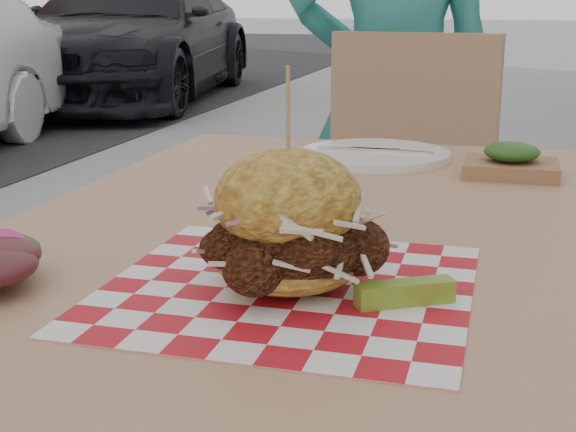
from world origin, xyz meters
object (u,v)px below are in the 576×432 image
(diner, at_px, (393,97))
(patio_chair, at_px, (409,201))
(car_dark, at_px, (133,35))
(sandwich, at_px, (288,228))
(patio_table, at_px, (322,275))

(diner, height_order, patio_chair, diner)
(car_dark, distance_m, sandwich, 7.94)
(sandwich, bearing_deg, diner, 93.86)
(car_dark, xyz_separation_m, sandwich, (3.60, -7.07, 0.16))
(diner, distance_m, car_dark, 6.65)
(diner, bearing_deg, patio_table, 77.89)
(patio_table, height_order, patio_chair, patio_chair)
(patio_chair, bearing_deg, diner, 114.88)
(diner, height_order, car_dark, diner)
(patio_table, relative_size, patio_chair, 1.26)
(diner, height_order, patio_table, diner)
(patio_chair, bearing_deg, patio_table, -83.93)
(car_dark, distance_m, patio_table, 7.69)
(patio_table, height_order, sandwich, sandwich)
(patio_table, bearing_deg, sandwich, -84.53)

